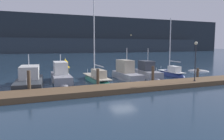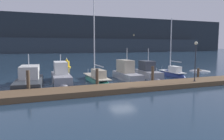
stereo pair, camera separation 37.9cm
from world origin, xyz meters
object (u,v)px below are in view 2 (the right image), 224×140
Objects in this scene: sailboat_berth_6 at (172,75)px; rowboat_adrift at (200,71)px; motorboat_berth_4 at (127,76)px; sailboat_berth_3 at (96,79)px; motorboat_berth_5 at (148,74)px; dock_lamppost at (196,55)px; motorboat_berth_1 at (30,83)px; channel_buoy at (67,64)px; motorboat_berth_2 at (61,78)px.

sailboat_berth_6 is 2.69× the size of rowboat_adrift.
sailboat_berth_3 is at bearing 179.63° from motorboat_berth_4.
dock_lamppost is at bearing -79.95° from motorboat_berth_5.
motorboat_berth_4 is 1.97× the size of rowboat_adrift.
sailboat_berth_6 is at bearing 71.07° from dock_lamppost.
motorboat_berth_5 is 0.68× the size of sailboat_berth_6.
motorboat_berth_5 is at bearing -167.99° from rowboat_adrift.
sailboat_berth_3 is 1.31× the size of sailboat_berth_6.
rowboat_adrift is at bearing 7.65° from motorboat_berth_1.
dock_lamppost is at bearing -69.62° from channel_buoy.
channel_buoy is at bearing 141.87° from rowboat_adrift.
sailboat_berth_3 is 10.35m from sailboat_berth_6.
motorboat_berth_1 is 0.92× the size of sailboat_berth_6.
sailboat_berth_3 is at bearing -178.94° from sailboat_berth_6.
motorboat_berth_1 is at bearing -176.99° from motorboat_berth_4.
channel_buoy is 24.52m from dock_lamppost.
motorboat_berth_1 is 7.03m from sailboat_berth_3.
sailboat_berth_6 is (14.05, -1.02, -0.29)m from motorboat_berth_2.
motorboat_berth_2 is (3.29, 1.80, 0.07)m from motorboat_berth_1.
channel_buoy is (-7.29, 16.09, 0.23)m from motorboat_berth_5.
motorboat_berth_1 is 1.13× the size of motorboat_berth_2.
channel_buoy reaches higher than rowboat_adrift.
motorboat_berth_4 is at bearing -171.26° from motorboat_berth_5.
sailboat_berth_3 reaches higher than motorboat_berth_5.
motorboat_berth_2 is 1.19× the size of motorboat_berth_5.
motorboat_berth_5 reaches higher than motorboat_berth_2.
motorboat_berth_4 is 6.62m from sailboat_berth_6.
motorboat_berth_2 is 3.90m from sailboat_berth_3.
motorboat_berth_1 is 17.37m from sailboat_berth_6.
motorboat_berth_5 is at bearing 100.05° from dock_lamppost.
motorboat_berth_2 is 3.90× the size of channel_buoy.
dock_lamppost is at bearing -108.93° from sailboat_berth_6.
sailboat_berth_3 is 10.68m from dock_lamppost.
motorboat_berth_4 is at bearing -178.14° from sailboat_berth_6.
motorboat_berth_5 reaches higher than channel_buoy.
motorboat_berth_5 is 3.27× the size of channel_buoy.
channel_buoy is at bearing 114.38° from motorboat_berth_5.
rowboat_adrift is at bearing 8.78° from sailboat_berth_3.
motorboat_berth_4 is 17.08m from channel_buoy.
channel_buoy is (-10.72, 16.36, 0.49)m from sailboat_berth_6.
rowboat_adrift is (9.19, 8.99, -3.05)m from dock_lamppost.
motorboat_berth_2 reaches higher than rowboat_adrift.
sailboat_berth_6 is at bearing -56.76° from channel_buoy.
motorboat_berth_4 is at bearing -0.37° from sailboat_berth_3.
motorboat_berth_4 is at bearing -168.75° from rowboat_adrift.
motorboat_berth_4 reaches higher than motorboat_berth_1.
motorboat_berth_4 is 1.55× the size of dock_lamppost.
sailboat_berth_3 reaches higher than channel_buoy.
dock_lamppost is (8.12, -6.31, 2.89)m from sailboat_berth_3.
motorboat_berth_4 is (10.74, 0.57, 0.08)m from motorboat_berth_1.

